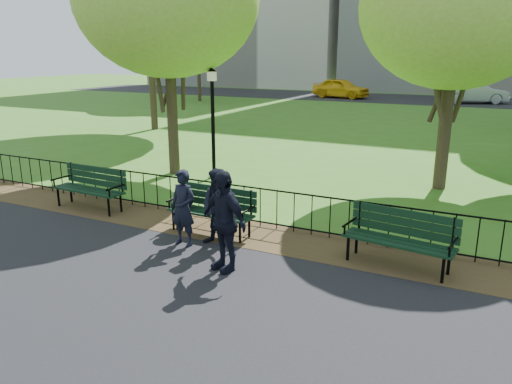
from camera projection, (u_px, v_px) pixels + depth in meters
The scene contains 16 objects.
ground at pixel (187, 254), 9.60m from camera, with size 120.00×120.00×0.00m, color #3A661A.
asphalt_path at pixel (43, 342), 6.67m from camera, with size 60.00×9.20×0.01m, color black.
dirt_strip at pixel (226, 229), 10.89m from camera, with size 60.00×1.60×0.01m, color #3B2A18.
far_street at pixel (435, 100), 39.74m from camera, with size 70.00×9.00×0.01m, color black.
iron_fence at pixel (236, 202), 11.19m from camera, with size 24.06×0.06×1.00m.
park_bench_main at pixel (199, 201), 10.58m from camera, with size 1.93×0.65×1.09m.
park_bench_left_a at pixel (91, 183), 12.21m from camera, with size 2.00×0.70×1.12m.
park_bench_right_a at pixel (401, 233), 8.89m from camera, with size 2.02×0.86×1.11m.
lamppost at pixel (213, 119), 14.98m from camera, with size 0.30×0.30×3.30m.
tree_near_e at pixel (457, 7), 12.89m from camera, with size 5.04×5.04×7.02m.
tree_far_w at pixel (197, 10), 37.26m from camera, with size 6.99×6.99×9.75m.
person_left at pixel (183, 208), 9.80m from camera, with size 0.56×0.37×1.54m, color black.
person_mid at pixel (219, 208), 9.78m from camera, with size 0.76×0.40×1.56m, color black.
person_right at pixel (224, 221), 8.66m from camera, with size 1.06×0.43×1.80m, color black.
taxi at pixel (341, 88), 41.48m from camera, with size 1.91×4.76×1.62m, color yellow.
sedan_silver at pixel (474, 93), 37.05m from camera, with size 1.66×4.77×1.57m, color #979A9E.
Camera 1 is at (5.18, -7.38, 3.75)m, focal length 35.00 mm.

